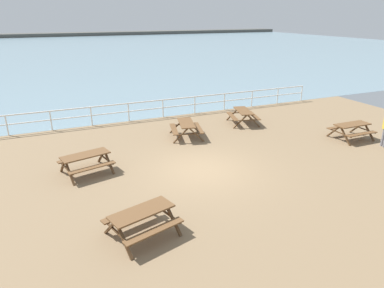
{
  "coord_description": "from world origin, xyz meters",
  "views": [
    {
      "loc": [
        -5.36,
        -11.2,
        5.83
      ],
      "look_at": [
        -0.05,
        0.91,
        0.8
      ],
      "focal_mm": 32.06,
      "sensor_mm": 36.0,
      "label": 1
    }
  ],
  "objects_px": {
    "picnic_table_far_left": "(352,128)",
    "picnic_table_far_right": "(142,217)",
    "picnic_table_seaward": "(86,159)",
    "picnic_table_mid_centre": "(186,126)",
    "picnic_table_near_right": "(243,114)"
  },
  "relations": [
    {
      "from": "picnic_table_far_left",
      "to": "picnic_table_far_right",
      "type": "bearing_deg",
      "value": -162.42
    },
    {
      "from": "picnic_table_seaward",
      "to": "picnic_table_mid_centre",
      "type": "bearing_deg",
      "value": 10.28
    },
    {
      "from": "picnic_table_mid_centre",
      "to": "picnic_table_seaward",
      "type": "distance_m",
      "value": 5.66
    },
    {
      "from": "picnic_table_far_right",
      "to": "picnic_table_seaward",
      "type": "xyz_separation_m",
      "value": [
        -0.88,
        4.77,
        0.0
      ]
    },
    {
      "from": "picnic_table_far_right",
      "to": "picnic_table_seaward",
      "type": "height_order",
      "value": "same"
    },
    {
      "from": "picnic_table_mid_centre",
      "to": "picnic_table_seaward",
      "type": "bearing_deg",
      "value": 128.19
    },
    {
      "from": "picnic_table_far_left",
      "to": "picnic_table_far_right",
      "type": "relative_size",
      "value": 0.85
    },
    {
      "from": "picnic_table_near_right",
      "to": "picnic_table_mid_centre",
      "type": "xyz_separation_m",
      "value": [
        -3.82,
        -0.82,
        0.0
      ]
    },
    {
      "from": "picnic_table_mid_centre",
      "to": "picnic_table_far_left",
      "type": "xyz_separation_m",
      "value": [
        7.39,
        -3.52,
        0.0
      ]
    },
    {
      "from": "picnic_table_near_right",
      "to": "picnic_table_mid_centre",
      "type": "height_order",
      "value": "same"
    },
    {
      "from": "picnic_table_near_right",
      "to": "picnic_table_far_right",
      "type": "xyz_separation_m",
      "value": [
        -8.12,
        -7.88,
        0.0
      ]
    },
    {
      "from": "picnic_table_near_right",
      "to": "picnic_table_seaward",
      "type": "height_order",
      "value": "same"
    },
    {
      "from": "picnic_table_mid_centre",
      "to": "picnic_table_far_left",
      "type": "height_order",
      "value": "same"
    },
    {
      "from": "picnic_table_near_right",
      "to": "picnic_table_far_left",
      "type": "relative_size",
      "value": 1.17
    },
    {
      "from": "picnic_table_near_right",
      "to": "picnic_table_far_left",
      "type": "xyz_separation_m",
      "value": [
        3.57,
        -4.34,
        0.0
      ]
    }
  ]
}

